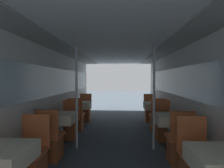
{
  "coord_description": "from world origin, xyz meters",
  "views": [
    {
      "loc": [
        0.13,
        -0.83,
        1.45
      ],
      "look_at": [
        -0.06,
        2.79,
        1.35
      ],
      "focal_mm": 28.0,
      "sensor_mm": 36.0,
      "label": 1
    }
  ],
  "objects": [
    {
      "name": "dining_table_left_0",
      "position": [
        -1.13,
        0.94,
        0.6
      ],
      "size": [
        0.57,
        0.57,
        0.73
      ],
      "color": "#4C4C51",
      "rests_on": "ground_plane"
    },
    {
      "name": "chair_left_far_2",
      "position": [
        -1.13,
        5.17,
        0.29
      ],
      "size": [
        0.41,
        0.41,
        0.93
      ],
      "rotation": [
        0.0,
        0.0,
        3.14
      ],
      "color": "brown",
      "rests_on": "ground_plane"
    },
    {
      "name": "ceiling_panel",
      "position": [
        0.0,
        2.88,
        2.17
      ],
      "size": [
        2.99,
        8.55,
        0.07
      ],
      "color": "silver",
      "rests_on": "wall_left"
    },
    {
      "name": "wall_left",
      "position": [
        -1.49,
        2.88,
        1.11
      ],
      "size": [
        0.05,
        8.55,
        2.12
      ],
      "color": "silver",
      "rests_on": "ground_plane"
    },
    {
      "name": "dining_table_right_2",
      "position": [
        1.13,
        4.59,
        0.6
      ],
      "size": [
        0.57,
        0.57,
        0.73
      ],
      "color": "#4C4C51",
      "rests_on": "ground_plane"
    },
    {
      "name": "chair_right_near_2",
      "position": [
        1.13,
        4.02,
        0.29
      ],
      "size": [
        0.41,
        0.41,
        0.93
      ],
      "color": "brown",
      "rests_on": "ground_plane"
    },
    {
      "name": "chair_right_far_1",
      "position": [
        1.13,
        3.35,
        0.29
      ],
      "size": [
        0.41,
        0.41,
        0.93
      ],
      "rotation": [
        0.0,
        0.0,
        3.14
      ],
      "color": "brown",
      "rests_on": "ground_plane"
    },
    {
      "name": "support_pole_right_1",
      "position": [
        0.8,
        2.77,
        1.06
      ],
      "size": [
        0.05,
        0.05,
        2.12
      ],
      "color": "silver",
      "rests_on": "ground_plane"
    },
    {
      "name": "dining_table_right_0",
      "position": [
        1.13,
        0.94,
        0.6
      ],
      "size": [
        0.57,
        0.57,
        0.73
      ],
      "color": "#4C4C51",
      "rests_on": "ground_plane"
    },
    {
      "name": "dining_table_left_1",
      "position": [
        -1.13,
        2.77,
        0.6
      ],
      "size": [
        0.57,
        0.57,
        0.73
      ],
      "color": "#4C4C51",
      "rests_on": "ground_plane"
    },
    {
      "name": "support_pole_left_1",
      "position": [
        -0.8,
        2.77,
        1.06
      ],
      "size": [
        0.05,
        0.05,
        2.12
      ],
      "color": "silver",
      "rests_on": "ground_plane"
    },
    {
      "name": "dining_table_right_1",
      "position": [
        1.13,
        2.77,
        0.6
      ],
      "size": [
        0.57,
        0.57,
        0.73
      ],
      "color": "#4C4C51",
      "rests_on": "ground_plane"
    },
    {
      "name": "chair_right_near_1",
      "position": [
        1.13,
        2.19,
        0.29
      ],
      "size": [
        0.41,
        0.41,
        0.93
      ],
      "color": "brown",
      "rests_on": "ground_plane"
    },
    {
      "name": "chair_left_far_1",
      "position": [
        -1.13,
        3.35,
        0.29
      ],
      "size": [
        0.41,
        0.41,
        0.93
      ],
      "rotation": [
        0.0,
        0.0,
        3.14
      ],
      "color": "brown",
      "rests_on": "ground_plane"
    },
    {
      "name": "wall_right",
      "position": [
        1.49,
        2.88,
        1.11
      ],
      "size": [
        0.05,
        8.55,
        2.12
      ],
      "color": "silver",
      "rests_on": "ground_plane"
    },
    {
      "name": "chair_right_far_0",
      "position": [
        1.13,
        1.52,
        0.29
      ],
      "size": [
        0.41,
        0.41,
        0.93
      ],
      "rotation": [
        0.0,
        0.0,
        3.14
      ],
      "color": "brown",
      "rests_on": "ground_plane"
    },
    {
      "name": "dining_table_left_2",
      "position": [
        -1.13,
        4.59,
        0.6
      ],
      "size": [
        0.57,
        0.57,
        0.73
      ],
      "color": "#4C4C51",
      "rests_on": "ground_plane"
    },
    {
      "name": "chair_left_near_1",
      "position": [
        -1.13,
        2.19,
        0.29
      ],
      "size": [
        0.41,
        0.41,
        0.93
      ],
      "color": "brown",
      "rests_on": "ground_plane"
    },
    {
      "name": "chair_left_near_2",
      "position": [
        -1.13,
        4.02,
        0.29
      ],
      "size": [
        0.41,
        0.41,
        0.93
      ],
      "color": "brown",
      "rests_on": "ground_plane"
    },
    {
      "name": "chair_left_far_0",
      "position": [
        -1.13,
        1.52,
        0.29
      ],
      "size": [
        0.41,
        0.41,
        0.93
      ],
      "rotation": [
        0.0,
        0.0,
        3.14
      ],
      "color": "brown",
      "rests_on": "ground_plane"
    },
    {
      "name": "chair_right_far_2",
      "position": [
        1.13,
        5.17,
        0.29
      ],
      "size": [
        0.41,
        0.41,
        0.93
      ],
      "rotation": [
        0.0,
        0.0,
        3.14
      ],
      "color": "brown",
      "rests_on": "ground_plane"
    }
  ]
}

